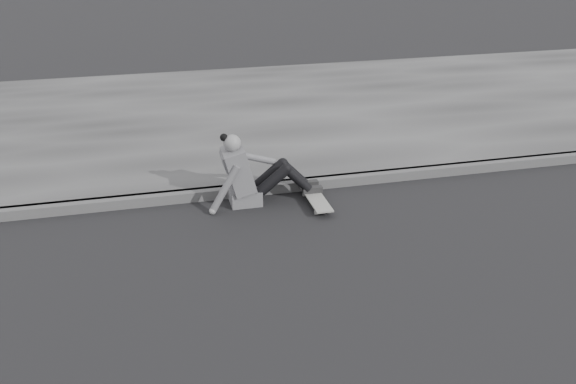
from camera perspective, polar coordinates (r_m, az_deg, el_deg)
The scene contains 5 objects.
ground at distance 5.79m, azimuth 6.42°, elevation -10.00°, with size 80.00×80.00×0.00m, color black.
curb at distance 7.92m, azimuth 0.13°, elevation 0.58°, with size 24.00×0.16×0.12m, color #494949.
sidewalk at distance 10.69m, azimuth -3.82°, elevation 6.90°, with size 24.00×6.00×0.12m, color #3C3C3C.
skateboard at distance 7.54m, azimuth 2.50°, elevation -0.62°, with size 0.20×0.78×0.09m.
seated_woman at distance 7.49m, azimuth -3.39°, elevation 1.59°, with size 1.38×0.46×0.88m.
Camera 1 is at (-1.76, -4.46, 3.24)m, focal length 40.00 mm.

